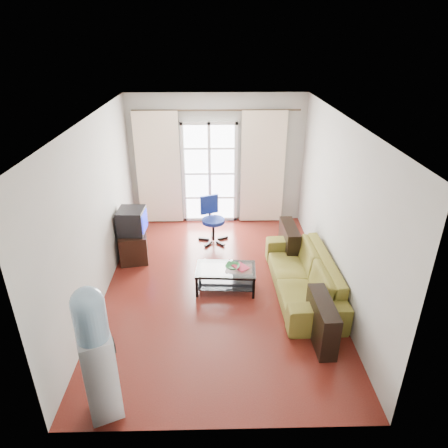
{
  "coord_description": "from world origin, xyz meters",
  "views": [
    {
      "loc": [
        -0.03,
        -5.43,
        3.78
      ],
      "look_at": [
        0.1,
        0.35,
        0.97
      ],
      "focal_mm": 32.0,
      "sensor_mm": 36.0,
      "label": 1
    }
  ],
  "objects_px": {
    "task_chair": "(213,229)",
    "water_cooler": "(96,352)",
    "coffee_table": "(226,276)",
    "crt_tv": "(131,221)",
    "tv_stand": "(134,245)",
    "sofa": "(303,275)"
  },
  "relations": [
    {
      "from": "coffee_table",
      "to": "crt_tv",
      "type": "bearing_deg",
      "value": 148.3
    },
    {
      "from": "crt_tv",
      "to": "water_cooler",
      "type": "bearing_deg",
      "value": -83.07
    },
    {
      "from": "sofa",
      "to": "coffee_table",
      "type": "distance_m",
      "value": 1.22
    },
    {
      "from": "coffee_table",
      "to": "crt_tv",
      "type": "height_order",
      "value": "crt_tv"
    },
    {
      "from": "task_chair",
      "to": "water_cooler",
      "type": "xyz_separation_m",
      "value": [
        -1.16,
        -3.94,
        0.59
      ]
    },
    {
      "from": "sofa",
      "to": "water_cooler",
      "type": "height_order",
      "value": "water_cooler"
    },
    {
      "from": "task_chair",
      "to": "water_cooler",
      "type": "relative_size",
      "value": 0.55
    },
    {
      "from": "coffee_table",
      "to": "crt_tv",
      "type": "relative_size",
      "value": 1.92
    },
    {
      "from": "coffee_table",
      "to": "tv_stand",
      "type": "relative_size",
      "value": 1.36
    },
    {
      "from": "task_chair",
      "to": "crt_tv",
      "type": "bearing_deg",
      "value": -178.89
    },
    {
      "from": "water_cooler",
      "to": "task_chair",
      "type": "bearing_deg",
      "value": 50.73
    },
    {
      "from": "sofa",
      "to": "coffee_table",
      "type": "height_order",
      "value": "sofa"
    },
    {
      "from": "tv_stand",
      "to": "task_chair",
      "type": "height_order",
      "value": "task_chair"
    },
    {
      "from": "tv_stand",
      "to": "task_chair",
      "type": "xyz_separation_m",
      "value": [
        1.44,
        0.61,
        0.0
      ]
    },
    {
      "from": "coffee_table",
      "to": "crt_tv",
      "type": "distance_m",
      "value": 2.0
    },
    {
      "from": "tv_stand",
      "to": "coffee_table",
      "type": "bearing_deg",
      "value": -41.8
    },
    {
      "from": "crt_tv",
      "to": "task_chair",
      "type": "bearing_deg",
      "value": 25.7
    },
    {
      "from": "tv_stand",
      "to": "water_cooler",
      "type": "height_order",
      "value": "water_cooler"
    },
    {
      "from": "sofa",
      "to": "task_chair",
      "type": "relative_size",
      "value": 2.45
    },
    {
      "from": "tv_stand",
      "to": "sofa",
      "type": "bearing_deg",
      "value": -31.61
    },
    {
      "from": "coffee_table",
      "to": "tv_stand",
      "type": "distance_m",
      "value": 1.95
    },
    {
      "from": "sofa",
      "to": "water_cooler",
      "type": "xyz_separation_m",
      "value": [
        -2.58,
        -2.17,
        0.53
      ]
    }
  ]
}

